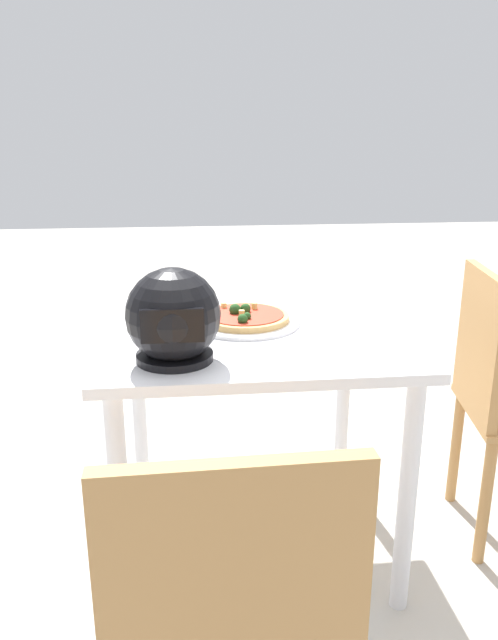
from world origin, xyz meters
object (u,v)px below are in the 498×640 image
pizza (245,316)px  motorcycle_helmet (173,317)px  drinking_glass (174,301)px  dining_table (253,362)px

pizza → motorcycle_helmet: bearing=54.1°
motorcycle_helmet → drinking_glass: size_ratio=2.32×
pizza → drinking_glass: (0.21, -0.10, 0.03)m
motorcycle_helmet → drinking_glass: motorcycle_helmet is taller
motorcycle_helmet → drinking_glass: bearing=-89.4°
motorcycle_helmet → pizza: bearing=-125.9°
motorcycle_helmet → dining_table: bearing=-134.0°
dining_table → drinking_glass: bearing=-33.0°
pizza → drinking_glass: 0.24m
motorcycle_helmet → drinking_glass: 0.40m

